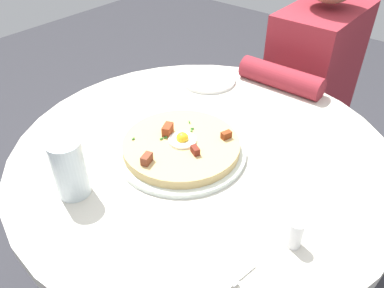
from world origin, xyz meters
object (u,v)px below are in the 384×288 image
object	(u,v)px
fork	(185,262)
dining_table	(201,201)
water_glass	(69,169)
pizza_plate	(181,151)
bread_plate	(208,80)
salt_shaker	(295,234)
knife	(201,251)
breakfast_pizza	(181,145)
person_seated	(304,116)

from	to	relation	value
fork	dining_table	bearing A→B (deg)	132.88
fork	water_glass	bearing A→B (deg)	-167.86
dining_table	water_glass	xyz separation A→B (m)	(0.29, -0.12, 0.25)
dining_table	pizza_plate	distance (m)	0.19
water_glass	dining_table	bearing A→B (deg)	158.05
bread_plate	salt_shaker	xyz separation A→B (m)	(0.40, 0.50, 0.02)
knife	water_glass	bearing A→B (deg)	-161.26
water_glass	salt_shaker	world-z (taller)	water_glass
dining_table	salt_shaker	xyz separation A→B (m)	(0.12, 0.31, 0.21)
pizza_plate	breakfast_pizza	world-z (taller)	breakfast_pizza
dining_table	bread_plate	bearing A→B (deg)	-144.85
fork	knife	distance (m)	0.04
pizza_plate	water_glass	bearing A→B (deg)	-20.10
dining_table	fork	distance (m)	0.38
pizza_plate	knife	size ratio (longest dim) A/B	1.72
person_seated	breakfast_pizza	size ratio (longest dim) A/B	4.09
knife	breakfast_pizza	bearing A→B (deg)	147.45
person_seated	bread_plate	distance (m)	0.50
person_seated	pizza_plate	distance (m)	0.76
person_seated	fork	world-z (taller)	person_seated
dining_table	knife	xyz separation A→B (m)	(0.24, 0.19, 0.19)
person_seated	bread_plate	size ratio (longest dim) A/B	6.56
breakfast_pizza	knife	xyz separation A→B (m)	(0.20, 0.21, -0.02)
knife	water_glass	size ratio (longest dim) A/B	1.38
pizza_plate	fork	xyz separation A→B (m)	(0.23, 0.21, 0.00)
bread_plate	knife	distance (m)	0.65
breakfast_pizza	knife	world-z (taller)	breakfast_pizza
person_seated	fork	bearing A→B (deg)	11.37
pizza_plate	breakfast_pizza	size ratio (longest dim) A/B	1.12
bread_plate	fork	size ratio (longest dim) A/B	0.96
fork	bread_plate	bearing A→B (deg)	134.08
pizza_plate	bread_plate	bearing A→B (deg)	-152.51
dining_table	water_glass	size ratio (longest dim) A/B	7.07
breakfast_pizza	fork	size ratio (longest dim) A/B	1.54
dining_table	pizza_plate	bearing A→B (deg)	-30.87
bread_plate	salt_shaker	bearing A→B (deg)	51.31
person_seated	breakfast_pizza	distance (m)	0.77
bread_plate	knife	size ratio (longest dim) A/B	0.96
breakfast_pizza	salt_shaker	size ratio (longest dim) A/B	4.69
pizza_plate	water_glass	xyz separation A→B (m)	(0.24, -0.09, 0.06)
knife	fork	bearing A→B (deg)	-90.00
person_seated	bread_plate	bearing A→B (deg)	-25.75
pizza_plate	salt_shaker	distance (m)	0.34
bread_plate	fork	distance (m)	0.68
bread_plate	fork	xyz separation A→B (m)	(0.56, 0.38, 0.00)
dining_table	fork	world-z (taller)	fork
salt_shaker	breakfast_pizza	bearing A→B (deg)	-102.68
pizza_plate	knife	xyz separation A→B (m)	(0.20, 0.21, 0.00)
water_glass	person_seated	bearing A→B (deg)	173.74
person_seated	fork	size ratio (longest dim) A/B	6.31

